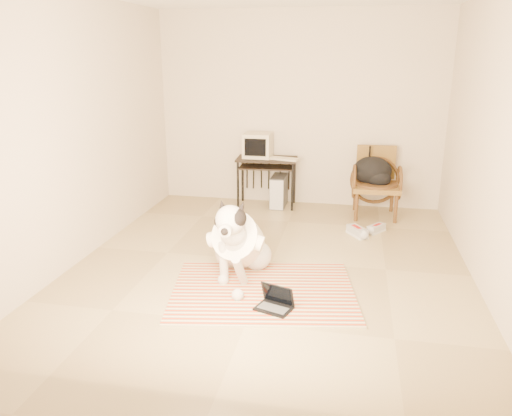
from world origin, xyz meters
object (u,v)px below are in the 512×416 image
(pc_tower, at_px, (279,191))
(rattan_chair, at_px, (376,182))
(backpack, at_px, (373,172))
(laptop, at_px, (275,302))
(computer_desk, at_px, (267,165))
(dog, at_px, (239,242))
(crt_monitor, at_px, (258,145))

(pc_tower, relative_size, rattan_chair, 0.52)
(pc_tower, xyz_separation_m, backpack, (1.29, -0.18, 0.38))
(laptop, xyz_separation_m, computer_desk, (-0.61, 3.02, 0.53))
(dog, height_order, crt_monitor, crt_monitor)
(computer_desk, xyz_separation_m, backpack, (1.47, -0.15, -0.00))
(computer_desk, relative_size, rattan_chair, 0.94)
(laptop, bearing_deg, computer_desk, 101.34)
(laptop, height_order, rattan_chair, rattan_chair)
(crt_monitor, relative_size, rattan_chair, 0.42)
(laptop, distance_m, pc_tower, 3.08)
(computer_desk, distance_m, rattan_chair, 1.52)
(crt_monitor, height_order, rattan_chair, crt_monitor)
(dog, relative_size, computer_desk, 1.41)
(pc_tower, xyz_separation_m, rattan_chair, (1.33, -0.17, 0.24))
(backpack, bearing_deg, laptop, -106.76)
(rattan_chair, bearing_deg, dog, -121.18)
(dog, relative_size, rattan_chair, 1.32)
(computer_desk, distance_m, pc_tower, 0.42)
(dog, xyz_separation_m, rattan_chair, (1.36, 2.25, 0.11))
(laptop, relative_size, crt_monitor, 0.91)
(computer_desk, xyz_separation_m, crt_monitor, (-0.14, 0.05, 0.27))
(pc_tower, bearing_deg, rattan_chair, -7.17)
(dog, bearing_deg, rattan_chair, 58.82)
(crt_monitor, bearing_deg, dog, -83.43)
(pc_tower, height_order, backpack, backpack)
(pc_tower, bearing_deg, backpack, -7.93)
(computer_desk, height_order, backpack, backpack)
(rattan_chair, bearing_deg, backpack, -163.00)
(laptop, bearing_deg, crt_monitor, 103.59)
(backpack, bearing_deg, dog, -120.56)
(computer_desk, relative_size, pc_tower, 1.82)
(laptop, height_order, computer_desk, computer_desk)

